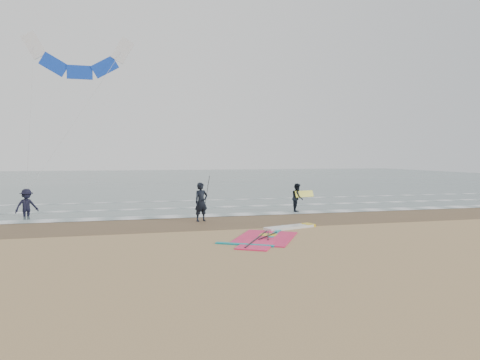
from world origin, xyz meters
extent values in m
plane|color=tan|center=(0.00, 0.00, 0.00)|extent=(120.00, 120.00, 0.00)
cube|color=#47605E|center=(0.00, 48.00, 0.01)|extent=(120.00, 80.00, 0.02)
cube|color=brown|center=(0.00, 6.00, 0.00)|extent=(120.00, 5.00, 0.01)
cube|color=white|center=(0.00, 8.20, 0.03)|extent=(120.00, 1.20, 0.02)
cube|color=white|center=(0.00, 12.00, 0.03)|extent=(120.00, 0.70, 0.02)
cube|color=white|center=(0.00, 16.50, 0.03)|extent=(120.00, 0.50, 0.01)
cube|color=white|center=(0.96, 3.15, 0.06)|extent=(2.58, 1.37, 0.12)
cube|color=yellow|center=(2.06, 3.50, 0.07)|extent=(0.61, 0.71, 0.13)
cube|color=#FF205B|center=(-0.85, 1.14, 0.02)|extent=(3.51, 3.88, 0.04)
cube|color=#FF205B|center=(-1.60, -0.16, 0.02)|extent=(1.94, 2.16, 0.05)
cube|color=#0C8C99|center=(0.16, 2.45, 0.03)|extent=(1.80, 2.89, 0.05)
cube|color=#0C8C99|center=(-2.00, 0.04, 0.03)|extent=(2.11, 1.34, 0.05)
cube|color=yellow|center=(-0.55, 1.64, 0.03)|extent=(0.91, 0.87, 0.05)
cylinder|color=black|center=(-1.25, 0.94, 0.05)|extent=(1.86, 3.16, 0.06)
cylinder|color=black|center=(-0.65, 1.34, 0.07)|extent=(1.24, 1.37, 0.04)
cylinder|color=black|center=(-0.65, 1.34, 0.07)|extent=(0.60, 1.73, 0.04)
imported|color=black|center=(-2.70, 6.30, 1.01)|extent=(0.86, 0.71, 2.02)
imported|color=black|center=(3.53, 8.61, 0.87)|extent=(0.93, 1.03, 1.73)
imported|color=black|center=(-11.88, 10.22, 0.96)|extent=(1.43, 1.26, 1.92)
cylinder|color=black|center=(-2.40, 6.30, 1.48)|extent=(0.17, 0.86, 1.82)
cube|color=yellow|center=(3.93, 8.51, 1.10)|extent=(1.30, 0.51, 0.39)
cube|color=white|center=(-12.13, 14.31, 10.41)|extent=(1.56, 0.14, 1.82)
cube|color=blue|center=(-10.98, 14.31, 9.26)|extent=(1.82, 0.15, 1.56)
cube|color=blue|center=(-9.41, 14.31, 8.84)|extent=(1.59, 0.14, 0.89)
cube|color=blue|center=(-7.84, 14.31, 9.26)|extent=(1.82, 0.15, 1.56)
cube|color=white|center=(-6.69, 14.31, 10.41)|extent=(1.56, 0.14, 1.82)
cylinder|color=beige|center=(-12.01, 12.26, 5.86)|extent=(0.27, 4.11, 9.10)
cylinder|color=beige|center=(-9.29, 12.26, 5.86)|extent=(5.21, 4.11, 9.10)
camera|label=1|loc=(-6.04, -15.54, 3.40)|focal=32.00mm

